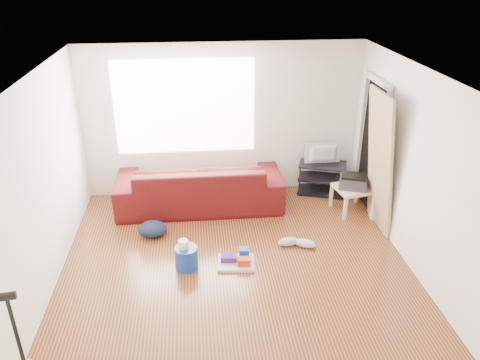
{
  "coord_description": "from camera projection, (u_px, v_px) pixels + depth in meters",
  "views": [
    {
      "loc": [
        -0.46,
        -4.75,
        3.66
      ],
      "look_at": [
        0.09,
        0.6,
        1.08
      ],
      "focal_mm": 35.0,
      "sensor_mm": 36.0,
      "label": 1
    }
  ],
  "objects": [
    {
      "name": "toilet_paper",
      "position": [
        184.0,
        254.0,
        6.01
      ],
      "size": [
        0.12,
        0.12,
        0.11
      ],
      "primitive_type": "cylinder",
      "color": "white",
      "rests_on": "bucket"
    },
    {
      "name": "bucket",
      "position": [
        187.0,
        267.0,
        6.09
      ],
      "size": [
        0.39,
        0.39,
        0.3
      ],
      "primitive_type": "cylinder",
      "rotation": [
        0.0,
        0.0,
        -0.38
      ],
      "color": "#143598",
      "rests_on": "ground"
    },
    {
      "name": "backpack",
      "position": [
        153.0,
        236.0,
        6.78
      ],
      "size": [
        0.42,
        0.34,
        0.23
      ],
      "primitive_type": "ellipsoid",
      "rotation": [
        0.0,
        0.0,
        -0.03
      ],
      "color": "#171B34",
      "rests_on": "ground"
    },
    {
      "name": "sofa",
      "position": [
        201.0,
        206.0,
        7.6
      ],
      "size": [
        2.6,
        1.02,
        0.76
      ],
      "primitive_type": "imported",
      "rotation": [
        0.0,
        0.0,
        3.14
      ],
      "color": "#340A0E",
      "rests_on": "ground"
    },
    {
      "name": "printer",
      "position": [
        353.0,
        181.0,
        7.23
      ],
      "size": [
        0.49,
        0.44,
        0.21
      ],
      "rotation": [
        0.0,
        0.0,
        -0.36
      ],
      "color": "#313039",
      "rests_on": "side_table"
    },
    {
      "name": "sneakers",
      "position": [
        297.0,
        242.0,
        6.51
      ],
      "size": [
        0.55,
        0.28,
        0.12
      ],
      "rotation": [
        0.0,
        0.0,
        -0.29
      ],
      "color": "#B9BAC2",
      "rests_on": "ground"
    },
    {
      "name": "cleaning_tray",
      "position": [
        237.0,
        260.0,
        6.15
      ],
      "size": [
        0.51,
        0.42,
        0.17
      ],
      "rotation": [
        0.0,
        0.0,
        -0.1
      ],
      "color": "silver",
      "rests_on": "ground"
    },
    {
      "name": "room",
      "position": [
        242.0,
        183.0,
        5.49
      ],
      "size": [
        4.51,
        5.01,
        2.51
      ],
      "color": "#4D250E",
      "rests_on": "ground"
    },
    {
      "name": "tv",
      "position": [
        324.0,
        154.0,
        7.72
      ],
      "size": [
        0.6,
        0.08,
        0.35
      ],
      "primitive_type": "imported",
      "rotation": [
        0.0,
        0.0,
        3.14
      ],
      "color": "black",
      "rests_on": "tv_stand"
    },
    {
      "name": "side_table",
      "position": [
        352.0,
        191.0,
        7.3
      ],
      "size": [
        0.59,
        0.59,
        0.41
      ],
      "rotation": [
        0.0,
        0.0,
        0.2
      ],
      "color": "tan",
      "rests_on": "ground"
    },
    {
      "name": "tv_stand",
      "position": [
        322.0,
        178.0,
        7.91
      ],
      "size": [
        0.88,
        0.66,
        0.54
      ],
      "rotation": [
        0.0,
        0.0,
        -0.32
      ],
      "color": "black",
      "rests_on": "ground"
    },
    {
      "name": "door_panel",
      "position": [
        371.0,
        225.0,
        7.05
      ],
      "size": [
        0.26,
        0.82,
        2.05
      ],
      "primitive_type": "cube",
      "rotation": [
        0.0,
        -0.1,
        0.0
      ],
      "color": "#9F7650",
      "rests_on": "ground"
    }
  ]
}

